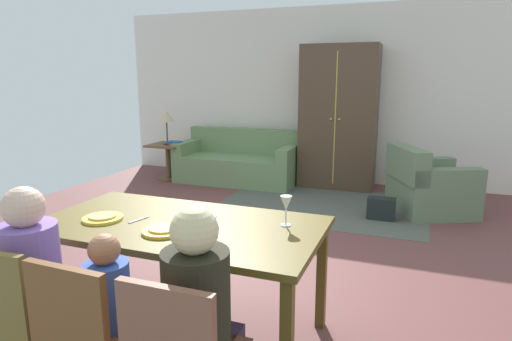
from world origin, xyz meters
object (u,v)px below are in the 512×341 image
(armchair, at_px, (428,187))
(table_lamp, at_px, (166,117))
(wine_glass, at_px, (286,205))
(handbag, at_px, (381,209))
(person_man, at_px, (39,294))
(dining_table, at_px, (180,234))
(dining_chair_child, at_px, (89,334))
(armoire, at_px, (339,118))
(dining_chair_man, at_px, (12,314))
(couch, at_px, (238,163))
(book_lower, at_px, (176,144))
(person_woman, at_px, (201,331))
(plate_near_child, at_px, (163,231))
(side_table, at_px, (168,156))
(person_child, at_px, (115,326))
(book_upper, at_px, (174,142))
(plate_near_man, at_px, (103,218))

(armchair, relative_size, table_lamp, 2.11)
(wine_glass, relative_size, handbag, 0.58)
(person_man, distance_m, handbag, 3.82)
(dining_table, distance_m, dining_chair_child, 0.84)
(dining_table, xyz_separation_m, armoire, (0.22, 4.24, 0.36))
(dining_chair_man, bearing_deg, couch, 99.69)
(book_lower, bearing_deg, person_woman, -57.92)
(armchair, bearing_deg, book_lower, 174.30)
(dining_chair_man, bearing_deg, plate_near_child, 53.47)
(armoire, bearing_deg, handbag, -60.81)
(plate_near_child, xyz_separation_m, couch, (-1.30, 4.18, -0.47))
(dining_chair_child, height_order, armchair, dining_chair_child)
(side_table, bearing_deg, armoire, 10.67)
(wine_glass, xyz_separation_m, table_lamp, (-3.06, 3.57, 0.12))
(dining_chair_man, height_order, dining_chair_child, same)
(person_child, bearing_deg, wine_glass, 52.84)
(armchair, bearing_deg, side_table, 173.86)
(person_woman, xyz_separation_m, table_lamp, (-2.91, 4.39, 0.50))
(dining_chair_child, distance_m, book_upper, 5.08)
(book_upper, bearing_deg, dining_chair_child, -63.31)
(dining_table, relative_size, couch, 0.93)
(dining_chair_child, relative_size, table_lamp, 1.61)
(dining_table, bearing_deg, plate_near_child, -90.00)
(dining_chair_man, xyz_separation_m, table_lamp, (-1.95, 4.57, 0.52))
(plate_near_child, distance_m, side_table, 4.63)
(book_lower, bearing_deg, side_table, 165.37)
(plate_near_man, xyz_separation_m, handbag, (1.49, 2.97, -0.64))
(person_child, distance_m, handbag, 3.65)
(dining_chair_child, xyz_separation_m, armoire, (0.23, 5.07, 0.56))
(plate_near_child, relative_size, table_lamp, 0.46)
(dining_chair_man, bearing_deg, handbag, 68.01)
(couch, height_order, book_lower, couch)
(plate_near_child, relative_size, person_child, 0.27)
(handbag, bearing_deg, couch, 153.30)
(dining_table, height_order, dining_chair_man, dining_chair_man)
(plate_near_child, relative_size, person_man, 0.23)
(person_woman, height_order, couch, person_woman)
(dining_chair_child, relative_size, couch, 0.46)
(armchair, bearing_deg, dining_chair_man, -115.56)
(person_man, relative_size, book_lower, 5.04)
(plate_near_child, height_order, person_child, person_child)
(dining_table, xyz_separation_m, dining_chair_child, (-0.00, -0.82, -0.20))
(side_table, relative_size, book_upper, 2.64)
(plate_near_child, bearing_deg, wine_glass, 29.73)
(couch, height_order, handbag, couch)
(couch, bearing_deg, armchair, -13.65)
(person_child, xyz_separation_m, armchair, (1.51, 3.97, -0.11))
(wine_glass, relative_size, dining_chair_man, 0.21)
(plate_near_child, relative_size, couch, 0.13)
(plate_near_child, bearing_deg, armoire, 87.10)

